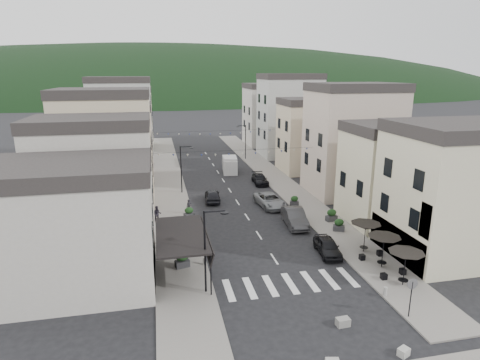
% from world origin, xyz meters
% --- Properties ---
extents(ground, '(700.00, 700.00, 0.00)m').
position_xyz_m(ground, '(0.00, 0.00, 0.00)').
color(ground, black).
rests_on(ground, ground).
extents(sidewalk_left, '(4.00, 76.00, 0.12)m').
position_xyz_m(sidewalk_left, '(-7.50, 32.00, 0.06)').
color(sidewalk_left, slate).
rests_on(sidewalk_left, ground).
extents(sidewalk_right, '(4.00, 76.00, 0.12)m').
position_xyz_m(sidewalk_right, '(7.50, 32.00, 0.06)').
color(sidewalk_right, slate).
rests_on(sidewalk_right, ground).
extents(hill_backdrop, '(640.00, 360.00, 70.00)m').
position_xyz_m(hill_backdrop, '(0.00, 300.00, 0.00)').
color(hill_backdrop, black).
rests_on(hill_backdrop, ground).
extents(boutique_building, '(12.00, 8.00, 8.00)m').
position_xyz_m(boutique_building, '(-15.50, 5.00, 4.00)').
color(boutique_building, '#B0ABA1').
rests_on(boutique_building, ground).
extents(bistro_building, '(10.00, 8.00, 10.00)m').
position_xyz_m(bistro_building, '(14.50, 4.00, 5.00)').
color(bistro_building, beige).
rests_on(bistro_building, ground).
extents(boutique_awning, '(3.77, 7.50, 3.28)m').
position_xyz_m(boutique_awning, '(-7.25, 5.00, 3.11)').
color(boutique_awning, black).
rests_on(boutique_awning, ground).
extents(buildings_row_left, '(10.20, 54.16, 14.00)m').
position_xyz_m(buildings_row_left, '(-14.50, 37.75, 6.12)').
color(buildings_row_left, '#B0ABA1').
rests_on(buildings_row_left, ground).
extents(buildings_row_right, '(10.20, 54.16, 14.50)m').
position_xyz_m(buildings_row_right, '(14.50, 36.59, 6.32)').
color(buildings_row_right, beige).
rests_on(buildings_row_right, ground).
extents(cafe_terrace, '(2.50, 8.10, 2.53)m').
position_xyz_m(cafe_terrace, '(7.70, 2.80, 2.36)').
color(cafe_terrace, black).
rests_on(cafe_terrace, ground).
extents(streetlamp_left_near, '(1.70, 0.56, 6.00)m').
position_xyz_m(streetlamp_left_near, '(-5.82, 2.00, 3.70)').
color(streetlamp_left_near, black).
rests_on(streetlamp_left_near, ground).
extents(streetlamp_left_far, '(1.70, 0.56, 6.00)m').
position_xyz_m(streetlamp_left_far, '(-5.82, 26.00, 3.70)').
color(streetlamp_left_far, black).
rests_on(streetlamp_left_far, ground).
extents(streetlamp_right_far, '(1.70, 0.56, 6.00)m').
position_xyz_m(streetlamp_right_far, '(5.82, 44.00, 3.70)').
color(streetlamp_right_far, black).
rests_on(streetlamp_right_far, ground).
extents(traffic_sign, '(0.70, 0.07, 2.70)m').
position_xyz_m(traffic_sign, '(5.80, -3.50, 1.93)').
color(traffic_sign, black).
rests_on(traffic_sign, ground).
extents(bollards, '(11.66, 10.26, 0.60)m').
position_xyz_m(bollards, '(0.00, 5.50, 0.42)').
color(bollards, gray).
rests_on(bollards, ground).
extents(bunting_near, '(19.00, 0.28, 0.62)m').
position_xyz_m(bunting_near, '(0.00, 22.00, 5.65)').
color(bunting_near, black).
rests_on(bunting_near, ground).
extents(bunting_far, '(19.00, 0.28, 0.62)m').
position_xyz_m(bunting_far, '(0.00, 38.00, 5.65)').
color(bunting_far, black).
rests_on(bunting_far, ground).
extents(parked_car_a, '(2.08, 4.22, 1.39)m').
position_xyz_m(parked_car_a, '(4.60, 6.00, 0.69)').
color(parked_car_a, black).
rests_on(parked_car_a, ground).
extents(parked_car_b, '(2.25, 5.25, 1.68)m').
position_xyz_m(parked_car_b, '(4.09, 12.74, 0.84)').
color(parked_car_b, '#2E2E30').
rests_on(parked_car_b, ground).
extents(parked_car_c, '(3.00, 5.54, 1.47)m').
position_xyz_m(parked_car_c, '(3.27, 18.81, 0.74)').
color(parked_car_c, gray).
rests_on(parked_car_c, ground).
extents(parked_car_d, '(1.98, 4.48, 1.28)m').
position_xyz_m(parked_car_d, '(4.60, 28.26, 0.64)').
color(parked_car_d, black).
rests_on(parked_car_d, ground).
extents(parked_car_e, '(2.11, 4.39, 1.45)m').
position_xyz_m(parked_car_e, '(-2.80, 22.00, 0.72)').
color(parked_car_e, black).
rests_on(parked_car_e, ground).
extents(delivery_van, '(2.63, 5.32, 2.45)m').
position_xyz_m(delivery_van, '(1.79, 35.72, 1.20)').
color(delivery_van, '#BDBDBF').
rests_on(delivery_van, ground).
extents(pedestrian_a, '(0.59, 0.40, 1.59)m').
position_xyz_m(pedestrian_a, '(-5.88, 17.89, 0.92)').
color(pedestrian_a, black).
rests_on(pedestrian_a, sidewalk_left).
extents(pedestrian_b, '(0.84, 0.67, 1.68)m').
position_xyz_m(pedestrian_b, '(-9.20, 16.14, 0.96)').
color(pedestrian_b, black).
rests_on(pedestrian_b, sidewalk_left).
extents(concrete_block_a, '(0.83, 0.55, 0.50)m').
position_xyz_m(concrete_block_a, '(1.48, -3.39, 0.25)').
color(concrete_block_a, gray).
rests_on(concrete_block_a, ground).
extents(concrete_block_b, '(0.73, 0.65, 0.45)m').
position_xyz_m(concrete_block_b, '(3.48, -6.50, 0.23)').
color(concrete_block_b, '#A1A099').
rests_on(concrete_block_b, ground).
extents(planter_la, '(1.20, 0.85, 1.21)m').
position_xyz_m(planter_la, '(-7.43, 5.92, 0.71)').
color(planter_la, '#2B2B2E').
rests_on(planter_la, sidewalk_left).
extents(planter_lb, '(1.17, 0.92, 1.15)m').
position_xyz_m(planter_lb, '(-6.00, 16.66, 0.68)').
color(planter_lb, '#2D2D2F').
rests_on(planter_lb, sidewalk_left).
extents(planter_ra, '(1.21, 0.95, 1.19)m').
position_xyz_m(planter_ra, '(7.64, 10.26, 0.70)').
color(planter_ra, '#313133').
rests_on(planter_ra, sidewalk_right).
extents(planter_rb, '(1.20, 0.81, 1.24)m').
position_xyz_m(planter_rb, '(8.06, 12.85, 0.72)').
color(planter_rb, '#303032').
rests_on(planter_rb, sidewalk_right).
extents(planter_rc, '(1.12, 0.82, 1.12)m').
position_xyz_m(planter_rc, '(6.00, 18.25, 0.66)').
color(planter_rc, '#2B2A2D').
rests_on(planter_rc, sidewalk_right).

